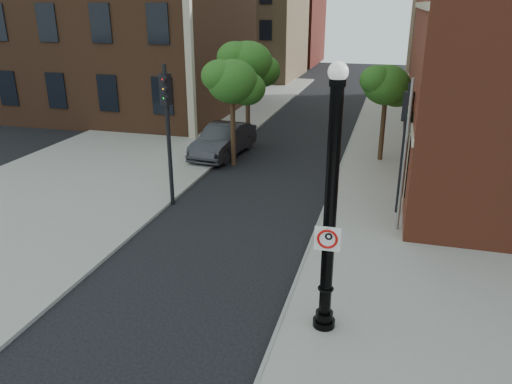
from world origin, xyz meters
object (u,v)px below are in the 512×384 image
(traffic_signal_right, at_px, (406,129))
(lamppost, at_px, (330,219))
(no_parking_sign, at_px, (328,239))
(parked_car, at_px, (223,140))
(traffic_signal_left, at_px, (167,113))

(traffic_signal_right, bearing_deg, lamppost, -81.15)
(no_parking_sign, relative_size, traffic_signal_right, 0.12)
(no_parking_sign, bearing_deg, traffic_signal_right, 76.23)
(traffic_signal_right, bearing_deg, no_parking_sign, -80.94)
(parked_car, height_order, traffic_signal_left, traffic_signal_left)
(lamppost, xyz_separation_m, parked_car, (-7.29, 13.63, -2.16))
(no_parking_sign, relative_size, traffic_signal_left, 0.11)
(parked_car, bearing_deg, traffic_signal_left, -82.01)
(lamppost, distance_m, parked_car, 15.61)
(traffic_signal_left, bearing_deg, no_parking_sign, -27.41)
(no_parking_sign, xyz_separation_m, parked_car, (-7.29, 13.80, -1.74))
(traffic_signal_left, bearing_deg, parked_car, 108.41)
(no_parking_sign, distance_m, traffic_signal_right, 8.25)
(no_parking_sign, relative_size, parked_car, 0.12)
(no_parking_sign, xyz_separation_m, traffic_signal_right, (1.66, 8.04, 0.79))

